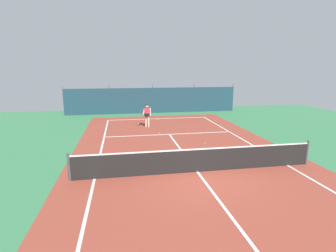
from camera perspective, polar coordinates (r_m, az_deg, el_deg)
ground_plane at (r=11.04m, az=6.38°, el=-9.88°), size 36.00×36.00×0.00m
court_surface at (r=11.04m, az=6.38°, el=-9.87°), size 11.02×26.60×0.01m
tennis_net at (r=10.86m, az=6.44°, el=-7.39°), size 10.12×0.10×1.10m
back_fence at (r=25.69m, az=-3.41°, el=4.51°), size 16.30×0.98×2.70m
tennis_player at (r=19.01m, az=-4.59°, el=2.62°), size 0.83×0.67×1.64m
tennis_ball_near_player at (r=15.00m, az=8.02°, el=-3.76°), size 0.07×0.07×0.07m
tennis_ball_midcourt at (r=17.22m, az=-1.91°, el=-1.53°), size 0.07×0.07×0.07m
tennis_ball_by_sideline at (r=20.26m, az=-6.45°, el=0.51°), size 0.07×0.07×0.07m
parked_car at (r=27.88m, az=3.10°, el=5.49°), size 2.13×4.26×1.68m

